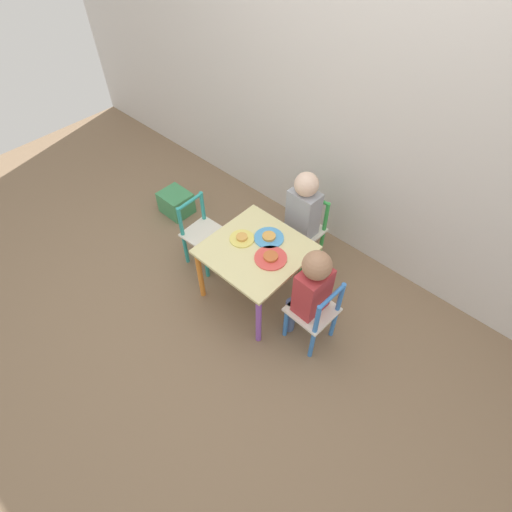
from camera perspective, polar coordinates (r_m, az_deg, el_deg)
name	(u,v)px	position (r m, az deg, el deg)	size (l,w,h in m)	color
ground_plane	(256,292)	(2.83, 0.00, -5.23)	(6.00, 6.00, 0.00)	#7F664C
house_wall	(359,66)	(2.58, 14.48, 24.78)	(6.00, 0.06, 2.60)	silver
kids_table	(256,256)	(2.53, 0.00, 0.04)	(0.59, 0.59, 0.46)	beige
chair_blue	(315,314)	(2.44, 8.39, -8.17)	(0.27, 0.27, 0.53)	silver
chair_green	(305,231)	(2.88, 6.96, 3.63)	(0.27, 0.27, 0.53)	silver
chair_teal	(202,234)	(2.86, -7.68, 3.11)	(0.27, 0.27, 0.53)	silver
child_right	(310,289)	(2.30, 7.75, -4.63)	(0.22, 0.21, 0.76)	#4C608E
child_back	(302,214)	(2.71, 6.53, 6.04)	(0.20, 0.22, 0.78)	#7A6B5B
plate_right	(271,258)	(2.42, 2.11, -0.23)	(0.20, 0.20, 0.03)	#E54C47
plate_back	(269,237)	(2.53, 1.85, 2.67)	(0.19, 0.19, 0.03)	#4C9EE0
plate_left	(242,238)	(2.53, -2.02, 2.55)	(0.16, 0.16, 0.03)	#EADB66
storage_bin	(176,203)	(3.41, -11.34, 7.47)	(0.24, 0.21, 0.19)	#3D8E56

